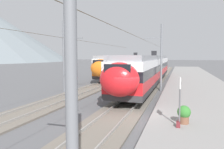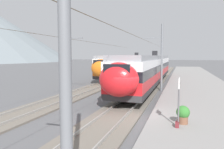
{
  "view_description": "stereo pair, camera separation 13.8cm",
  "coord_description": "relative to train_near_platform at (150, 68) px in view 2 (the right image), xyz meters",
  "views": [
    {
      "loc": [
        -12.91,
        -2.56,
        3.8
      ],
      "look_at": [
        4.67,
        2.96,
        2.22
      ],
      "focal_mm": 34.72,
      "sensor_mm": 36.0,
      "label": 1
    },
    {
      "loc": [
        -12.87,
        -2.69,
        3.8
      ],
      "look_at": [
        4.67,
        2.96,
        2.22
      ],
      "focal_mm": 34.72,
      "sensor_mm": 36.0,
      "label": 2
    }
  ],
  "objects": [
    {
      "name": "ground_plane",
      "position": [
        -14.98,
        -1.16,
        -2.23
      ],
      "size": [
        400.0,
        400.0,
        0.0
      ],
      "primitive_type": "plane",
      "color": "#565659"
    },
    {
      "name": "potted_plant_platform_edge",
      "position": [
        -16.61,
        -3.98,
        -1.32
      ],
      "size": [
        0.66,
        0.66,
        0.92
      ],
      "color": "brown",
      "rests_on": "platform_slab"
    },
    {
      "name": "catenary_mast_far_side",
      "position": [
        -7.8,
        7.71,
        1.64
      ],
      "size": [
        38.3,
        2.27,
        7.41
      ],
      "color": "slate",
      "rests_on": "ground"
    },
    {
      "name": "catenary_mast_west",
      "position": [
        -24.3,
        -1.68,
        1.88
      ],
      "size": [
        38.3,
        2.09,
        7.93
      ],
      "color": "slate",
      "rests_on": "ground"
    },
    {
      "name": "catenary_mast_mid",
      "position": [
        -3.91,
        -1.67,
        1.57
      ],
      "size": [
        38.3,
        2.09,
        7.22
      ],
      "color": "slate",
      "rests_on": "ground"
    },
    {
      "name": "platform_sign",
      "position": [
        -17.22,
        -3.76,
        -0.09
      ],
      "size": [
        0.7,
        0.08,
        2.38
      ],
      "color": "#59595B",
      "rests_on": "platform_slab"
    },
    {
      "name": "track_far",
      "position": [
        -14.98,
        5.88,
        -2.16
      ],
      "size": [
        120.0,
        3.0,
        0.28
      ],
      "color": "#6B6359",
      "rests_on": "ground"
    },
    {
      "name": "train_near_platform",
      "position": [
        0.0,
        0.0,
        0.0
      ],
      "size": [
        30.47,
        2.92,
        4.27
      ],
      "color": "#2D2D30",
      "rests_on": "track_near"
    },
    {
      "name": "train_far_track",
      "position": [
        14.71,
        5.88,
        0.0
      ],
      "size": [
        35.22,
        2.94,
        4.27
      ],
      "color": "#2D2D30",
      "rests_on": "track_far"
    },
    {
      "name": "track_near",
      "position": [
        -14.98,
        0.0,
        -2.16
      ],
      "size": [
        120.0,
        3.0,
        0.28
      ],
      "color": "#6B6359",
      "rests_on": "ground"
    },
    {
      "name": "platform_slab",
      "position": [
        -14.98,
        -5.78,
        -2.03
      ],
      "size": [
        120.0,
        7.16,
        0.4
      ],
      "primitive_type": "cube",
      "color": "gray",
      "rests_on": "ground"
    },
    {
      "name": "handbag_near_sign",
      "position": [
        -17.28,
        -3.72,
        -1.7
      ],
      "size": [
        0.32,
        0.18,
        0.39
      ],
      "color": "maroon",
      "rests_on": "platform_slab"
    }
  ]
}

